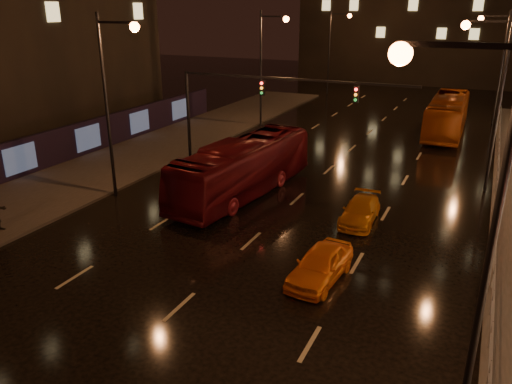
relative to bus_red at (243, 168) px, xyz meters
The scene contains 10 objects.
ground 5.73m from the bus_red, 55.68° to the left, with size 140.00×140.00×0.00m, color black.
sidewalk_left 10.52m from the bus_red, behind, with size 7.00×70.00×0.15m, color #38332D.
hoarding_left 14.52m from the bus_red, 166.23° to the right, with size 0.30×46.00×2.50m, color black.
traffic_signal 5.86m from the bus_red, 113.29° to the left, with size 15.31×0.32×6.20m.
streetlight_right 18.68m from the bus_red, 48.21° to the right, with size 2.64×0.50×10.00m.
railing_right 13.56m from the bus_red, 10.83° to the left, with size 0.05×56.00×1.00m.
bus_red is the anchor object (origin of this frame).
bus_curb 22.49m from the bus_red, 66.12° to the left, with size 2.75×11.77×3.28m, color #9E410F.
taxi_near 10.34m from the bus_red, 46.41° to the right, with size 1.61×3.99×1.36m, color orange.
taxi_far 7.26m from the bus_red, ahead, with size 1.60×3.92×1.14m, color orange.
Camera 1 is at (9.11, -8.86, 10.18)m, focal length 35.00 mm.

